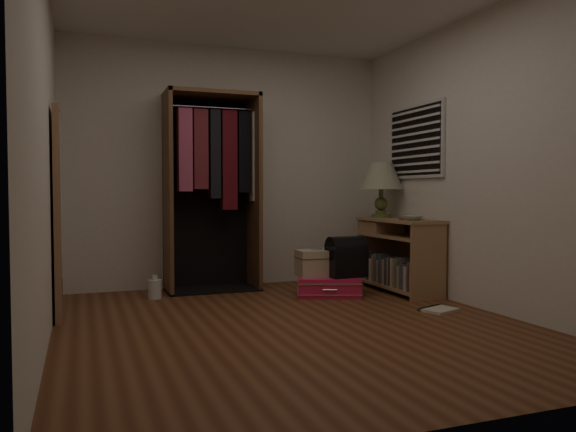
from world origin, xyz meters
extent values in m
plane|color=brown|center=(0.00, 0.00, 0.00)|extent=(4.00, 4.00, 0.00)
cube|color=silver|center=(0.00, 2.00, 1.30)|extent=(3.50, 0.02, 2.60)
cube|color=silver|center=(0.00, -2.00, 1.30)|extent=(3.50, 0.02, 2.60)
cube|color=silver|center=(1.75, 0.00, 1.30)|extent=(0.02, 4.00, 2.60)
cube|color=silver|center=(-1.75, 0.00, 1.30)|extent=(0.02, 4.00, 2.60)
cube|color=silver|center=(1.73, 1.00, 1.55)|extent=(0.03, 0.96, 0.76)
cube|color=black|center=(1.73, 1.00, 1.55)|extent=(0.03, 0.90, 0.70)
cube|color=silver|center=(1.71, 1.00, 1.24)|extent=(0.01, 0.88, 0.02)
cube|color=silver|center=(1.71, 1.00, 1.32)|extent=(0.01, 0.88, 0.02)
cube|color=silver|center=(1.71, 1.00, 1.39)|extent=(0.01, 0.88, 0.02)
cube|color=silver|center=(1.71, 1.00, 1.47)|extent=(0.01, 0.88, 0.02)
cube|color=silver|center=(1.71, 1.00, 1.55)|extent=(0.01, 0.88, 0.02)
cube|color=silver|center=(1.71, 1.00, 1.63)|extent=(0.01, 0.88, 0.02)
cube|color=silver|center=(1.71, 1.00, 1.71)|extent=(0.01, 0.88, 0.02)
cube|color=silver|center=(1.71, 1.00, 1.78)|extent=(0.01, 0.88, 0.02)
cube|color=silver|center=(1.71, 1.00, 1.86)|extent=(0.01, 0.88, 0.02)
cube|color=#A4764F|center=(1.54, 0.46, 0.38)|extent=(0.40, 0.03, 0.75)
cube|color=#A4764F|center=(1.54, 1.54, 0.38)|extent=(0.40, 0.03, 0.75)
cube|color=#A4764F|center=(1.54, 1.00, 0.06)|extent=(0.40, 1.04, 0.03)
cube|color=#A4764F|center=(1.54, 1.00, 0.57)|extent=(0.40, 1.04, 0.03)
cube|color=#A4764F|center=(1.54, 1.00, 0.73)|extent=(0.42, 1.12, 0.03)
cube|color=brown|center=(1.73, 1.00, 0.38)|extent=(0.02, 1.10, 0.75)
cube|color=#A4764F|center=(1.53, 1.33, 0.65)|extent=(0.36, 0.38, 0.13)
cube|color=gray|center=(1.48, 0.53, 0.22)|extent=(0.21, 0.03, 0.29)
cube|color=#4C3833|center=(1.47, 0.57, 0.22)|extent=(0.20, 0.03, 0.29)
cube|color=#B7AD99|center=(1.47, 0.62, 0.19)|extent=(0.20, 0.05, 0.23)
cube|color=brown|center=(1.48, 0.66, 0.20)|extent=(0.22, 0.03, 0.25)
cube|color=#3F4C59|center=(1.46, 0.70, 0.21)|extent=(0.19, 0.04, 0.27)
cube|color=gray|center=(1.45, 0.75, 0.19)|extent=(0.17, 0.03, 0.23)
cube|color=#59594C|center=(1.46, 0.79, 0.21)|extent=(0.17, 0.04, 0.27)
cube|color=#B2724C|center=(1.47, 0.83, 0.19)|extent=(0.21, 0.03, 0.22)
cube|color=beige|center=(1.48, 0.88, 0.22)|extent=(0.22, 0.03, 0.29)
cube|color=#332D38|center=(1.45, 0.91, 0.22)|extent=(0.16, 0.03, 0.30)
cube|color=gray|center=(1.46, 0.95, 0.22)|extent=(0.18, 0.03, 0.28)
cube|color=#4C3833|center=(1.48, 0.99, 0.21)|extent=(0.22, 0.03, 0.28)
cube|color=#B7AD99|center=(1.46, 1.04, 0.20)|extent=(0.18, 0.03, 0.26)
cube|color=brown|center=(1.47, 1.08, 0.20)|extent=(0.20, 0.03, 0.25)
cube|color=#3F4C59|center=(1.47, 1.11, 0.22)|extent=(0.20, 0.03, 0.30)
cube|color=gray|center=(1.45, 1.16, 0.19)|extent=(0.16, 0.04, 0.24)
cube|color=#59594C|center=(1.46, 1.21, 0.23)|extent=(0.17, 0.05, 0.30)
cube|color=#B2724C|center=(1.47, 1.26, 0.22)|extent=(0.21, 0.03, 0.28)
cube|color=beige|center=(1.47, 1.31, 0.19)|extent=(0.20, 0.04, 0.23)
cube|color=#332D38|center=(1.45, 1.37, 0.22)|extent=(0.16, 0.05, 0.30)
cube|color=gray|center=(1.45, 1.43, 0.21)|extent=(0.16, 0.04, 0.27)
cube|color=#4C3833|center=(1.45, 1.47, 0.21)|extent=(0.15, 0.04, 0.27)
cube|color=brown|center=(-0.70, 1.74, 1.02)|extent=(0.04, 0.50, 2.05)
cube|color=brown|center=(0.20, 1.74, 1.02)|extent=(0.04, 0.50, 2.05)
cube|color=brown|center=(-0.25, 1.74, 2.03)|extent=(0.95, 0.50, 0.04)
cube|color=black|center=(-0.25, 1.98, 1.02)|extent=(0.95, 0.02, 2.05)
cube|color=black|center=(-0.25, 1.74, 0.01)|extent=(0.95, 0.50, 0.02)
cylinder|color=silver|center=(-0.25, 1.74, 1.90)|extent=(0.87, 0.02, 0.02)
cube|color=#BF4C72|center=(-0.54, 1.72, 1.45)|extent=(0.14, 0.15, 0.84)
cube|color=maroon|center=(-0.37, 1.72, 1.46)|extent=(0.15, 0.11, 0.81)
cube|color=black|center=(-0.23, 1.72, 1.42)|extent=(0.11, 0.14, 0.91)
cube|color=#590F19|center=(-0.08, 1.72, 1.36)|extent=(0.16, 0.13, 1.03)
cube|color=black|center=(0.08, 1.72, 1.45)|extent=(0.12, 0.11, 0.85)
cube|color=beige|center=(0.23, 1.72, 1.40)|extent=(0.12, 0.13, 0.94)
cube|color=#A1704E|center=(-1.71, 1.00, 0.85)|extent=(0.05, 0.80, 1.70)
cube|color=white|center=(-1.68, 1.00, 0.85)|extent=(0.01, 0.68, 1.58)
cube|color=#D81A4B|center=(0.76, 1.03, 0.10)|extent=(0.72, 0.62, 0.19)
cube|color=silver|center=(0.76, 1.03, 0.04)|extent=(0.74, 0.65, 0.01)
cube|color=silver|center=(0.76, 1.03, 0.15)|extent=(0.74, 0.65, 0.01)
cylinder|color=silver|center=(0.68, 0.82, 0.10)|extent=(0.14, 0.07, 0.02)
cube|color=#BEAF91|center=(0.66, 1.10, 0.32)|extent=(0.39, 0.28, 0.26)
cube|color=brown|center=(0.66, 1.10, 0.37)|extent=(0.40, 0.29, 0.01)
cylinder|color=silver|center=(0.66, 1.10, 0.46)|extent=(0.11, 0.02, 0.02)
cube|color=black|center=(0.92, 0.96, 0.33)|extent=(0.38, 0.25, 0.28)
cylinder|color=black|center=(0.92, 0.96, 0.47)|extent=(0.38, 0.25, 0.24)
cylinder|color=#505B2C|center=(1.54, 1.38, 0.77)|extent=(0.23, 0.23, 0.03)
cylinder|color=#505B2C|center=(1.54, 1.38, 0.81)|extent=(0.13, 0.13, 0.04)
sphere|color=#505B2C|center=(1.54, 1.38, 0.90)|extent=(0.16, 0.16, 0.14)
cylinder|color=#505B2C|center=(1.54, 1.38, 1.01)|extent=(0.06, 0.06, 0.09)
cone|color=#B9C2A1|center=(1.54, 1.38, 1.20)|extent=(0.53, 0.53, 0.29)
cone|color=#E8EDCD|center=(1.54, 1.38, 1.20)|extent=(0.47, 0.47, 0.27)
cylinder|color=#B38D45|center=(1.54, 0.78, 0.76)|extent=(0.34, 0.34, 0.01)
imported|color=#A0C0A5|center=(1.49, 0.68, 0.77)|extent=(0.19, 0.19, 0.05)
cylinder|color=silver|center=(-0.88, 1.47, 0.09)|extent=(0.16, 0.16, 0.18)
cylinder|color=silver|center=(-0.88, 1.47, 0.20)|extent=(0.07, 0.07, 0.04)
cube|color=beige|center=(1.35, 0.04, 0.01)|extent=(0.35, 0.32, 0.02)
cube|color=black|center=(1.32, 0.13, 0.01)|extent=(0.29, 0.13, 0.03)
camera|label=1|loc=(-1.53, -4.00, 1.02)|focal=35.00mm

